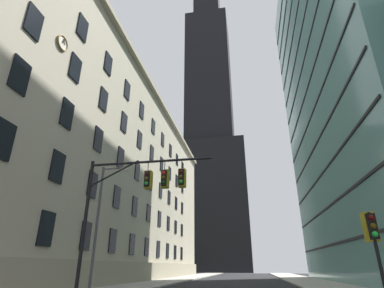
# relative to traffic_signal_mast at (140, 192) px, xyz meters

# --- Properties ---
(station_building) EXTENTS (17.85, 67.61, 27.07)m
(station_building) POSITION_rel_traffic_signal_mast_xyz_m (-15.67, 21.80, 7.87)
(station_building) COLOR #B2A88E
(station_building) RESTS_ON ground
(dark_skyscraper) EXTENTS (25.32, 25.32, 203.73)m
(dark_skyscraper) POSITION_rel_traffic_signal_mast_xyz_m (-6.74, 89.66, 55.30)
(dark_skyscraper) COLOR black
(dark_skyscraper) RESTS_ON ground
(glass_office_midrise) EXTENTS (19.80, 38.42, 52.87)m
(glass_office_midrise) POSITION_rel_traffic_signal_mast_xyz_m (24.76, 21.57, 20.79)
(glass_office_midrise) COLOR slate
(glass_office_midrise) RESTS_ON ground
(traffic_signal_mast) EXTENTS (7.46, 0.63, 7.50)m
(traffic_signal_mast) POSITION_rel_traffic_signal_mast_xyz_m (0.00, 0.00, 0.00)
(traffic_signal_mast) COLOR black
(traffic_signal_mast) RESTS_ON sidewalk_left
(traffic_light_near_right) EXTENTS (0.40, 0.63, 3.43)m
(traffic_light_near_right) POSITION_rel_traffic_signal_mast_xyz_m (10.29, -3.67, -2.77)
(traffic_light_near_right) COLOR black
(traffic_light_near_right) RESTS_ON sidewalk_right
(street_lamppost) EXTENTS (2.00, 0.32, 8.31)m
(street_lamppost) POSITION_rel_traffic_signal_mast_xyz_m (-4.02, 3.42, -0.64)
(street_lamppost) COLOR #47474C
(street_lamppost) RESTS_ON sidewalk_left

